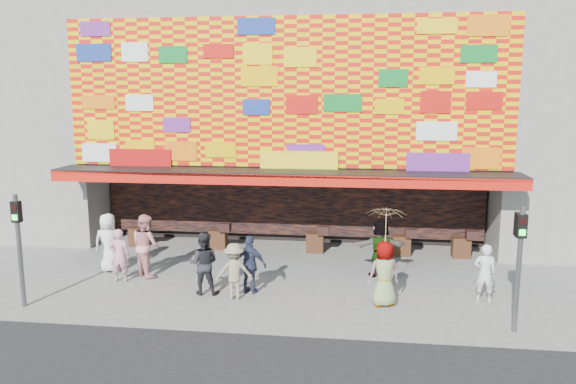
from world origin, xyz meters
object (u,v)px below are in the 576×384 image
ped_f (380,248)px  ped_h (485,273)px  signal_left (19,238)px  ped_g (384,274)px  ped_i (146,245)px  ped_e (250,265)px  ped_a (109,243)px  ped_c (204,263)px  ped_b (120,255)px  signal_right (520,255)px  parasol (386,225)px  ped_d (234,271)px

ped_f → ped_h: (2.70, -1.82, -0.09)m
signal_left → ped_g: (9.40, 1.25, -0.99)m
ped_i → ped_e: bearing=-158.4°
ped_a → ped_i: (1.31, -0.23, 0.03)m
ped_g → ped_a: bearing=-31.9°
signal_left → ped_c: 4.81m
ped_b → ped_f: (7.69, 1.47, 0.09)m
ped_a → ped_g: (8.44, -1.83, -0.06)m
ped_e → ped_h: size_ratio=1.04×
ped_b → ped_i: ped_i is taller
ped_e → ped_g: 3.70m
signal_right → ped_a: size_ratio=1.61×
signal_right → ped_g: 3.40m
ped_c → ped_f: ped_f is taller
ped_a → ped_f: bearing=179.9°
signal_left → parasol: (9.40, 1.25, 0.32)m
ped_b → ped_c: ped_c is taller
ped_a → ped_b: size_ratio=1.16×
ped_e → ped_f: bearing=-137.0°
signal_right → ped_f: (-3.02, 3.71, -0.97)m
ped_h → ped_e: bearing=9.1°
ped_a → ped_i: size_ratio=0.97×
ped_c → ped_d: 0.98m
ped_b → ped_d: ped_b is taller
ped_h → parasol: parasol is taller
ped_a → ped_b: bearing=126.5°
ped_a → ped_e: 4.96m
ped_d → ped_f: bearing=-162.2°
ped_g → ped_i: ped_i is taller
ped_b → parasol: parasol is taller
signal_right → ped_f: signal_right is taller
ped_c → parasol: bearing=172.9°
signal_left → signal_right: size_ratio=1.00×
signal_right → signal_left: bearing=180.0°
signal_left → ped_h: bearing=8.9°
ped_d → parasol: 4.25m
parasol → ped_a: bearing=167.8°
ped_f → parasol: bearing=83.1°
ped_e → parasol: parasol is taller
ped_c → ped_i: ped_i is taller
signal_right → ped_c: 8.16m
ped_c → ped_h: (7.63, 0.34, -0.08)m
signal_right → ped_e: size_ratio=1.81×
ped_g → parasol: bearing=180.0°
ped_c → ped_f: bearing=-160.1°
ped_g → parasol: parasol is taller
ped_d → ped_f: ped_f is taller
signal_left → ped_e: (5.73, 1.73, -1.03)m
signal_left → ped_a: signal_left is taller
ped_i → ped_c: bearing=-171.5°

